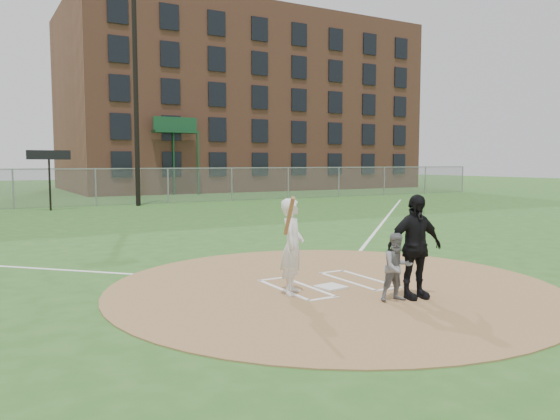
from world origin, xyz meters
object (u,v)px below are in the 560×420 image
home_plate (331,287)px  umpire (415,247)px  batter_at_plate (292,246)px  catcher (397,267)px

home_plate → umpire: size_ratio=0.26×
batter_at_plate → umpire: bearing=-37.9°
catcher → umpire: bearing=9.9°
home_plate → catcher: catcher is taller
catcher → umpire: (0.38, -0.00, 0.32)m
catcher → batter_at_plate: (-1.27, 1.29, 0.28)m
umpire → home_plate: bearing=128.7°
catcher → umpire: size_ratio=0.64×
umpire → batter_at_plate: size_ratio=1.00×
home_plate → umpire: (0.79, -1.34, 0.88)m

